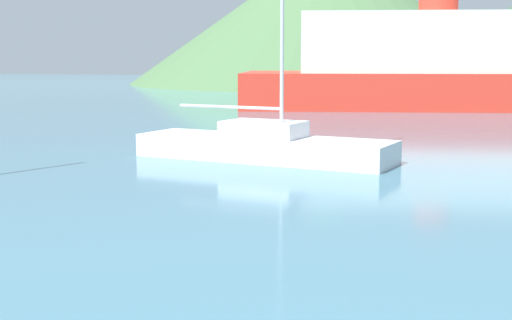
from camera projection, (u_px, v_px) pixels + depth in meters
The scene contains 3 objects.
sailboat_middle at pixel (264, 144), 22.22m from camera, with size 8.44×3.71×11.22m.
ferry_distant at pixel (436, 66), 45.63m from camera, with size 26.08×14.64×7.49m.
hill_west at pixel (330, 13), 85.40m from camera, with size 48.00×48.00×16.80m.
Camera 1 is at (3.22, 0.81, 3.19)m, focal length 50.00 mm.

